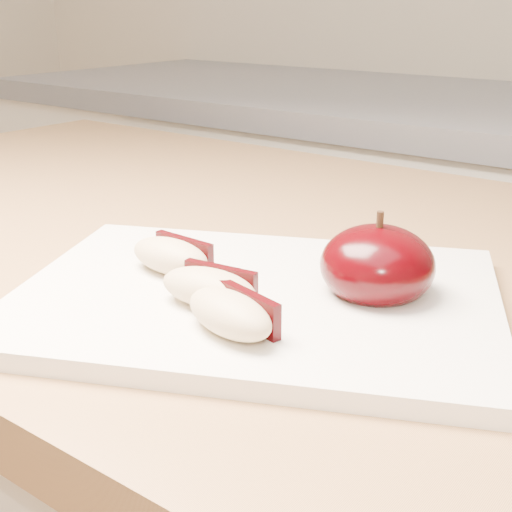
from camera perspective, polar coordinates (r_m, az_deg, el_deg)
The scene contains 5 objects.
cutting_board at distance 0.49m, azimuth 0.00°, elevation -3.49°, with size 0.32×0.24×0.01m, color silver.
apple_half at distance 0.48m, azimuth 9.67°, elevation -0.73°, with size 0.08×0.08×0.06m.
apple_wedge_a at distance 0.52m, azimuth -6.75°, elevation 0.03°, with size 0.07×0.04×0.02m.
apple_wedge_b at distance 0.46m, azimuth -3.70°, elevation -2.51°, with size 0.07×0.04×0.02m.
apple_wedge_c at distance 0.42m, azimuth -1.95°, elevation -4.59°, with size 0.07×0.05×0.02m.
Camera 1 is at (0.17, 0.01, 1.10)m, focal length 50.00 mm.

